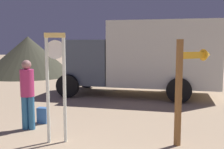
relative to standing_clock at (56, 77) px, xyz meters
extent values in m
cylinder|color=white|center=(-0.16, -0.07, -0.30)|extent=(0.07, 0.07, 2.24)
cylinder|color=white|center=(0.17, 0.05, -0.30)|extent=(0.07, 0.07, 2.24)
cube|color=#FACF6D|center=(0.00, -0.01, 0.87)|extent=(0.43, 0.22, 0.10)
cylinder|color=white|center=(-0.01, 0.02, 0.57)|extent=(0.38, 0.17, 0.39)
cube|color=black|center=(-0.02, 0.05, 0.57)|extent=(0.09, 0.04, 0.07)
cube|color=black|center=(-0.02, 0.05, 0.57)|extent=(0.05, 0.03, 0.15)
cube|color=brown|center=(2.52, 0.39, -0.32)|extent=(0.14, 0.14, 2.21)
cube|color=yellow|center=(2.79, 0.62, 0.46)|extent=(0.50, 0.45, 0.14)
cone|color=yellow|center=(3.10, 0.90, 0.46)|extent=(0.33, 0.33, 0.25)
sphere|color=#F8E595|center=(2.58, 0.44, -0.87)|extent=(0.04, 0.04, 0.04)
sphere|color=#EFDA82|center=(2.58, 0.44, -0.43)|extent=(0.04, 0.04, 0.04)
sphere|color=#F7E58F|center=(2.58, 0.44, 0.01)|extent=(0.04, 0.04, 0.04)
sphere|color=#FCE98F|center=(2.58, 0.44, 0.46)|extent=(0.04, 0.04, 0.04)
cylinder|color=teal|center=(-1.14, 0.63, -1.00)|extent=(0.16, 0.16, 0.83)
cylinder|color=teal|center=(-0.98, 0.65, -1.00)|extent=(0.16, 0.16, 0.83)
cylinder|color=#B83067|center=(-1.06, 0.64, -0.26)|extent=(0.33, 0.33, 0.66)
sphere|color=#9D6E67|center=(-1.06, 0.64, 0.19)|extent=(0.23, 0.23, 0.23)
cube|color=#3C6CA9|center=(-0.96, 1.20, -1.21)|extent=(0.28, 0.18, 0.42)
cube|color=#2964B4|center=(-0.96, 1.31, -1.28)|extent=(0.20, 0.04, 0.18)
cube|color=silver|center=(2.00, 5.71, 0.28)|extent=(4.17, 2.35, 2.51)
cube|color=#4B5766|center=(-0.99, 5.72, -0.07)|extent=(1.73, 2.22, 1.80)
cube|color=black|center=(-1.86, 5.73, 0.29)|extent=(0.04, 1.87, 0.79)
cylinder|color=black|center=(-1.62, 6.91, -0.97)|extent=(0.90, 0.25, 0.90)
cylinder|color=black|center=(-1.63, 4.54, -0.97)|extent=(0.90, 0.25, 0.90)
cylinder|color=black|center=(2.63, 6.89, -0.97)|extent=(0.90, 0.25, 0.90)
cylinder|color=black|center=(2.62, 4.52, -0.97)|extent=(0.90, 0.25, 0.90)
cone|color=#373627|center=(-6.93, 10.72, -0.15)|extent=(5.93, 5.93, 2.55)
camera|label=1|loc=(2.42, -5.17, 0.72)|focal=42.89mm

